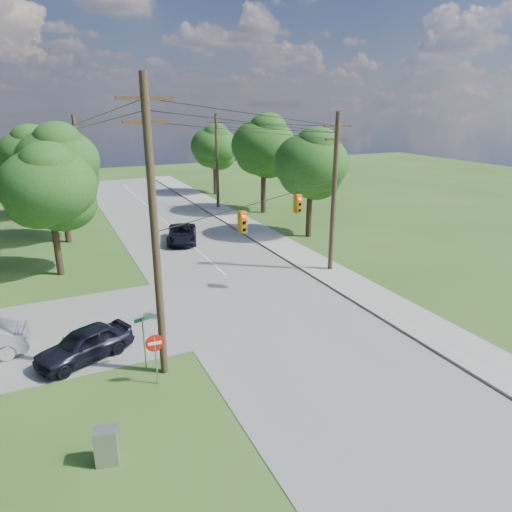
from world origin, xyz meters
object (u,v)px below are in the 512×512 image
pole_sw (155,232)px  pole_north_e (217,161)px  pole_ne (334,192)px  pole_north_w (79,168)px  control_cabinet (106,446)px  car_main_north (182,234)px  car_cross_dark (84,344)px  do_not_enter_sign (155,348)px

pole_sw → pole_north_e: size_ratio=1.20×
pole_ne → pole_north_w: 26.03m
pole_north_e → control_cabinet: 38.04m
pole_sw → car_main_north: bearing=71.6°
pole_ne → pole_north_e: size_ratio=1.05×
pole_ne → pole_north_w: (-13.90, 22.00, -0.34)m
pole_north_w → control_cabinet: 34.39m
pole_north_e → pole_north_w: (-13.90, 0.00, 0.00)m
control_cabinet → car_cross_dark: bearing=103.2°
pole_north_e → control_cabinet: (-16.45, -34.00, -4.49)m
car_main_north → do_not_enter_sign: size_ratio=2.24×
pole_ne → pole_north_e: (-0.00, 22.00, -0.34)m
pole_ne → car_cross_dark: pole_ne is taller
pole_sw → pole_north_w: size_ratio=1.20×
do_not_enter_sign → pole_north_w: bearing=93.0°
pole_ne → pole_north_e: bearing=90.0°
pole_north_e → car_cross_dark: (-16.45, -27.14, -4.36)m
control_cabinet → do_not_enter_sign: (2.47, 3.64, 1.01)m
pole_north_e → do_not_enter_sign: pole_north_e is taller
car_main_north → do_not_enter_sign: do_not_enter_sign is taller
pole_ne → do_not_enter_sign: (-13.98, -8.36, -3.82)m
car_cross_dark → do_not_enter_sign: size_ratio=1.93×
pole_north_e → do_not_enter_sign: size_ratio=4.46×
pole_ne → do_not_enter_sign: pole_ne is taller
pole_sw → control_cabinet: pole_sw is taller
pole_ne → control_cabinet: (-16.45, -12.00, -4.83)m
car_main_north → do_not_enter_sign: (-6.64, -19.23, 0.92)m
pole_north_w → control_cabinet: size_ratio=7.87×
car_main_north → pole_north_e: bearing=74.2°
pole_north_w → car_main_north: 13.65m
pole_north_e → pole_ne: bearing=-90.0°
pole_north_e → car_cross_dark: bearing=-121.2°
pole_ne → car_cross_dark: bearing=-162.7°
car_cross_dark → pole_sw: bearing=26.1°
pole_north_w → car_cross_dark: 27.60m
pole_ne → car_main_north: bearing=124.0°
pole_sw → pole_north_e: 32.55m
control_cabinet → do_not_enter_sign: do_not_enter_sign is taller
pole_sw → do_not_enter_sign: size_ratio=5.35×
pole_north_e → pole_north_w: bearing=180.0°
pole_ne → do_not_enter_sign: size_ratio=4.68×
pole_north_w → do_not_enter_sign: bearing=-90.2°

